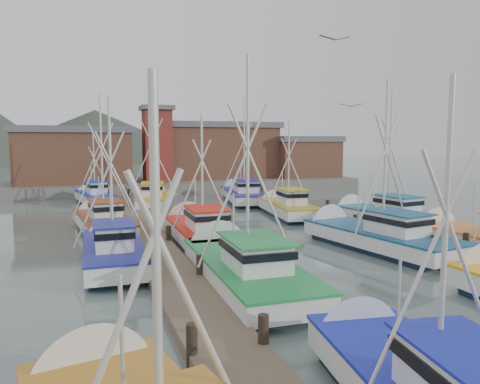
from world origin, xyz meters
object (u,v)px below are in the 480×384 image
object	(u,v)px
boat_4	(241,267)
boat_8	(200,231)
lookout_tower	(157,143)
boat_12	(153,198)

from	to	relation	value
boat_4	boat_8	world-z (taller)	boat_4
lookout_tower	boat_12	distance (m)	12.52
boat_8	boat_12	distance (m)	16.03
boat_8	boat_12	world-z (taller)	boat_12
boat_4	boat_12	xyz separation A→B (m)	(0.06, 24.20, 0.00)
boat_4	boat_12	size ratio (longest dim) A/B	0.97
lookout_tower	boat_8	distance (m)	27.85
lookout_tower	boat_8	xyz separation A→B (m)	(-2.07, -27.34, -4.87)
boat_8	boat_12	xyz separation A→B (m)	(-0.24, 16.03, 0.01)
lookout_tower	boat_4	world-z (taller)	lookout_tower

